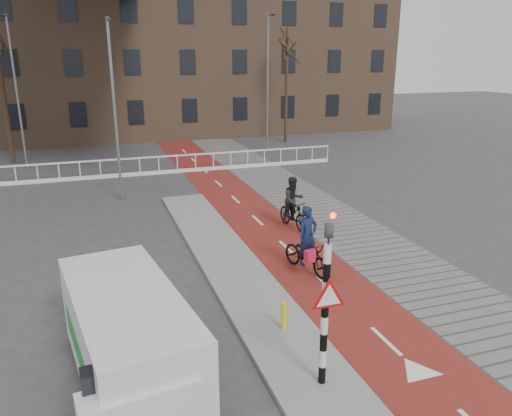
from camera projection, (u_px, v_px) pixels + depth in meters
name	position (u px, v px, depth m)	size (l,w,h in m)	color
ground	(307.00, 330.00, 11.74)	(120.00, 120.00, 0.00)	#38383A
bike_lane	(242.00, 206.00, 21.24)	(2.50, 60.00, 0.01)	maroon
sidewalk	(303.00, 200.00, 22.09)	(3.00, 60.00, 0.01)	slate
curb_island	(232.00, 266.00, 15.12)	(1.80, 16.00, 0.12)	gray
traffic_signal	(326.00, 296.00, 9.13)	(0.80, 0.80, 3.68)	black
bollard	(284.00, 316.00, 11.48)	(0.12, 0.12, 0.68)	yellow
cyclist_near	(307.00, 250.00, 14.69)	(1.21, 2.06, 2.02)	black
cyclist_far	(293.00, 207.00, 18.32)	(0.93, 1.87, 1.95)	black
van	(128.00, 337.00, 9.55)	(2.48, 4.80, 1.97)	silver
railing	(80.00, 174.00, 25.48)	(28.00, 0.10, 0.99)	silver
townhouse_row	(97.00, 31.00, 37.41)	(46.00, 10.00, 15.90)	#7F6047
tree_mid	(3.00, 91.00, 28.36)	(0.28, 0.28, 8.29)	black
tree_right	(286.00, 87.00, 35.36)	(0.21, 0.21, 7.87)	black
streetlight_near	(115.00, 113.00, 21.00)	(0.12, 0.12, 7.62)	slate
streetlight_left	(17.00, 95.00, 26.53)	(0.12, 0.12, 8.13)	slate
streetlight_right	(268.00, 85.00, 31.96)	(0.12, 0.12, 8.57)	slate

